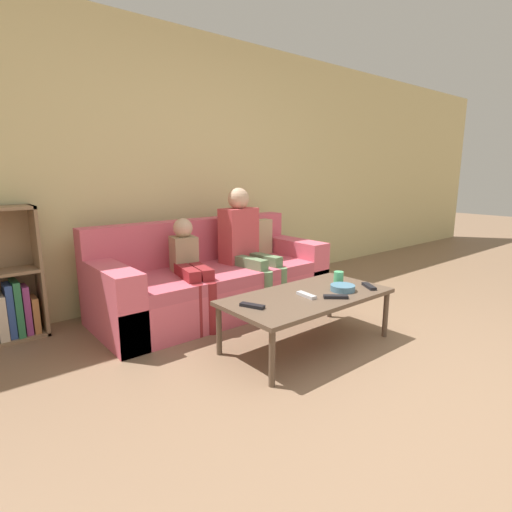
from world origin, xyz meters
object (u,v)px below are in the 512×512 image
object	(u,v)px
person_adult	(245,240)
tv_remote_3	(336,297)
coffee_table	(307,299)
couch	(213,281)
person_child	(190,265)
snack_bowl	(343,288)
tv_remote_1	(252,306)
tv_remote_2	(369,286)
tv_remote_0	(306,295)
cup_near	(339,278)

from	to	relation	value
person_adult	tv_remote_3	bearing A→B (deg)	-101.61
coffee_table	tv_remote_3	bearing A→B (deg)	-64.83
person_adult	tv_remote_3	xyz separation A→B (m)	(-0.12, -1.19, -0.24)
couch	person_child	distance (m)	0.42
snack_bowl	person_adult	bearing A→B (deg)	93.46
tv_remote_1	tv_remote_2	world-z (taller)	same
person_child	tv_remote_2	bearing A→B (deg)	-39.90
person_adult	person_child	distance (m)	0.64
couch	coffee_table	xyz separation A→B (m)	(0.10, -1.09, 0.08)
tv_remote_0	person_adult	bearing A→B (deg)	81.90
couch	tv_remote_2	bearing A→B (deg)	-64.92
couch	tv_remote_3	size ratio (longest dim) A/B	13.28
tv_remote_1	person_adult	bearing A→B (deg)	32.15
cup_near	tv_remote_0	xyz separation A→B (m)	(-0.43, -0.06, -0.04)
cup_near	tv_remote_2	world-z (taller)	cup_near
tv_remote_1	person_child	bearing A→B (deg)	63.51
tv_remote_0	tv_remote_3	size ratio (longest dim) A/B	1.09
coffee_table	tv_remote_3	xyz separation A→B (m)	(0.09, -0.19, 0.04)
cup_near	tv_remote_3	xyz separation A→B (m)	(-0.29, -0.22, -0.04)
tv_remote_1	snack_bowl	bearing A→B (deg)	-32.49
couch	coffee_table	distance (m)	1.10
couch	snack_bowl	xyz separation A→B (m)	(0.37, -1.19, 0.13)
person_adult	tv_remote_2	bearing A→B (deg)	-82.20
cup_near	tv_remote_0	world-z (taller)	cup_near
tv_remote_0	snack_bowl	bearing A→B (deg)	-7.31
tv_remote_0	tv_remote_1	xyz separation A→B (m)	(-0.44, 0.07, 0.00)
couch	tv_remote_0	xyz separation A→B (m)	(0.05, -1.12, 0.12)
person_child	tv_remote_0	size ratio (longest dim) A/B	5.05
couch	tv_remote_2	world-z (taller)	couch
coffee_table	tv_remote_0	bearing A→B (deg)	-145.65
tv_remote_3	snack_bowl	size ratio (longest dim) A/B	0.88
coffee_table	cup_near	distance (m)	0.39
cup_near	tv_remote_3	world-z (taller)	cup_near
coffee_table	person_child	world-z (taller)	person_child
couch	person_child	size ratio (longest dim) A/B	2.42
person_child	tv_remote_0	bearing A→B (deg)	-57.99
tv_remote_0	snack_bowl	xyz separation A→B (m)	(0.32, -0.07, 0.01)
coffee_table	tv_remote_1	size ratio (longest dim) A/B	7.17
person_adult	tv_remote_2	xyz separation A→B (m)	(0.29, -1.18, -0.24)
cup_near	tv_remote_2	bearing A→B (deg)	-61.29
couch	cup_near	world-z (taller)	couch
cup_near	tv_remote_1	world-z (taller)	cup_near
tv_remote_1	snack_bowl	size ratio (longest dim) A/B	0.96
cup_near	snack_bowl	bearing A→B (deg)	-130.21
couch	tv_remote_2	xyz separation A→B (m)	(0.59, -1.27, 0.12)
tv_remote_1	snack_bowl	xyz separation A→B (m)	(0.76, -0.14, 0.01)
tv_remote_3	coffee_table	bearing A→B (deg)	65.93
couch	snack_bowl	size ratio (longest dim) A/B	11.64
person_child	tv_remote_0	xyz separation A→B (m)	(0.38, -0.97, -0.10)
tv_remote_0	tv_remote_2	distance (m)	0.56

